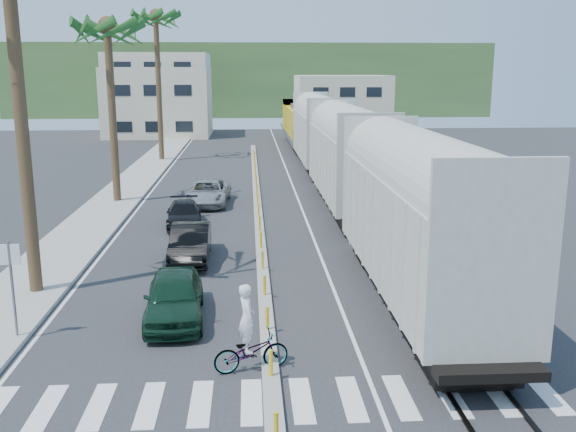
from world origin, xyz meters
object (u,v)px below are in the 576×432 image
(car_second, at_px, (190,243))
(street_sign, at_px, (11,276))
(cyclist, at_px, (250,344))
(car_lead, at_px, (174,297))

(car_second, bearing_deg, street_sign, -120.13)
(street_sign, xyz_separation_m, car_second, (4.37, 7.81, -1.24))
(street_sign, distance_m, cyclist, 7.28)
(car_lead, relative_size, car_second, 1.02)
(car_lead, xyz_separation_m, car_second, (-0.05, 6.50, -0.02))
(street_sign, height_order, cyclist, street_sign)
(car_lead, height_order, cyclist, cyclist)
(street_sign, relative_size, cyclist, 1.26)
(car_lead, height_order, car_second, car_lead)
(car_lead, distance_m, cyclist, 4.35)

